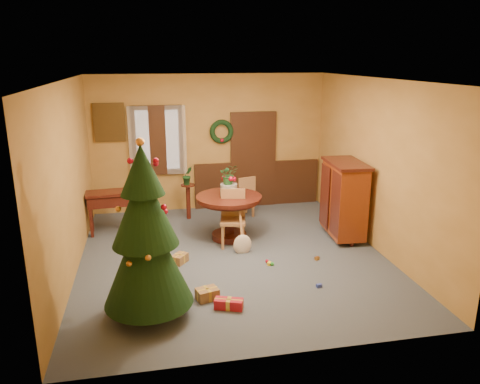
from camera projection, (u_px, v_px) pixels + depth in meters
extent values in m
plane|color=#384251|center=(233.00, 257.00, 7.85)|extent=(5.50, 5.50, 0.00)
plane|color=silver|center=(232.00, 80.00, 7.05)|extent=(5.50, 5.50, 0.00)
plane|color=olive|center=(210.00, 143.00, 10.04)|extent=(5.00, 0.00, 5.00)
plane|color=olive|center=(280.00, 235.00, 4.86)|extent=(5.00, 0.00, 5.00)
plane|color=olive|center=(68.00, 181.00, 6.98)|extent=(0.00, 5.50, 5.50)
plane|color=olive|center=(378.00, 166.00, 7.92)|extent=(0.00, 5.50, 5.50)
cube|color=black|center=(257.00, 184.00, 10.46)|extent=(2.80, 0.06, 1.00)
cube|color=black|center=(253.00, 160.00, 10.28)|extent=(1.00, 0.08, 2.10)
cube|color=white|center=(253.00, 162.00, 10.32)|extent=(0.80, 0.03, 1.90)
cube|color=black|center=(158.00, 140.00, 9.76)|extent=(1.05, 0.08, 1.45)
cube|color=white|center=(158.00, 140.00, 9.79)|extent=(0.88, 0.03, 1.25)
cube|color=white|center=(139.00, 141.00, 9.64)|extent=(0.42, 0.02, 1.45)
cube|color=white|center=(176.00, 140.00, 9.78)|extent=(0.42, 0.02, 1.45)
torus|color=black|center=(222.00, 132.00, 9.94)|extent=(0.51, 0.11, 0.51)
cube|color=#4C3819|center=(109.00, 122.00, 9.48)|extent=(0.62, 0.05, 0.78)
cube|color=gray|center=(109.00, 122.00, 9.51)|extent=(0.48, 0.02, 0.62)
cylinder|color=black|center=(229.00, 198.00, 8.43)|extent=(1.19, 1.19, 0.06)
cylinder|color=black|center=(229.00, 201.00, 8.45)|extent=(1.06, 1.06, 0.04)
cylinder|color=black|center=(229.00, 218.00, 8.54)|extent=(0.19, 0.19, 0.66)
cylinder|color=black|center=(229.00, 236.00, 8.64)|extent=(0.64, 0.64, 0.11)
cylinder|color=slate|center=(229.00, 190.00, 8.39)|extent=(0.31, 0.31, 0.22)
imported|color=#1E4C23|center=(229.00, 174.00, 8.31)|extent=(0.32, 0.28, 0.36)
cube|color=#9D663E|center=(233.00, 221.00, 8.19)|extent=(0.51, 0.51, 0.05)
cube|color=#9D663E|center=(233.00, 203.00, 8.30)|extent=(0.43, 0.13, 0.51)
cube|color=#9D663E|center=(243.00, 230.00, 8.43)|extent=(0.05, 0.05, 0.44)
cube|color=#9D663E|center=(224.00, 230.00, 8.43)|extent=(0.05, 0.05, 0.44)
cube|color=#9D663E|center=(243.00, 238.00, 8.09)|extent=(0.05, 0.05, 0.44)
cube|color=#9D663E|center=(223.00, 237.00, 8.09)|extent=(0.05, 0.05, 0.44)
cube|color=#9D663E|center=(243.00, 197.00, 9.76)|extent=(0.47, 0.47, 0.05)
cube|color=#9D663E|center=(247.00, 188.00, 9.55)|extent=(0.37, 0.14, 0.45)
cube|color=#9D663E|center=(240.00, 210.00, 9.62)|extent=(0.05, 0.05, 0.39)
cube|color=#9D663E|center=(253.00, 208.00, 9.76)|extent=(0.05, 0.05, 0.39)
cube|color=#9D663E|center=(233.00, 206.00, 9.88)|extent=(0.05, 0.05, 0.39)
cube|color=#9D663E|center=(246.00, 204.00, 10.02)|extent=(0.05, 0.05, 0.39)
cylinder|color=black|center=(188.00, 202.00, 9.62)|extent=(0.09, 0.09, 0.71)
cylinder|color=black|center=(188.00, 185.00, 9.52)|extent=(0.28, 0.28, 0.03)
imported|color=#19471E|center=(187.00, 175.00, 9.46)|extent=(0.26, 0.23, 0.38)
cylinder|color=#382111|center=(150.00, 307.00, 6.03)|extent=(0.14, 0.14, 0.25)
cone|color=black|center=(147.00, 254.00, 5.82)|extent=(1.13, 1.13, 1.34)
cone|color=black|center=(144.00, 207.00, 5.65)|extent=(0.82, 0.82, 0.98)
cone|color=black|center=(142.00, 169.00, 5.52)|extent=(0.53, 0.53, 0.62)
sphere|color=orange|center=(140.00, 142.00, 5.43)|extent=(0.10, 0.10, 0.10)
cube|color=black|center=(111.00, 193.00, 8.74)|extent=(0.94, 0.52, 0.05)
cube|color=black|center=(111.00, 200.00, 8.78)|extent=(0.89, 0.47, 0.19)
cube|color=black|center=(91.00, 215.00, 8.78)|extent=(0.08, 0.32, 0.75)
cube|color=black|center=(133.00, 212.00, 8.93)|extent=(0.08, 0.32, 0.75)
cube|color=#552009|center=(344.00, 199.00, 8.51)|extent=(0.59, 1.08, 1.31)
cube|color=black|center=(346.00, 163.00, 8.32)|extent=(0.66, 1.15, 0.05)
cylinder|color=black|center=(352.00, 243.00, 8.28)|extent=(0.07, 0.07, 0.09)
cylinder|color=black|center=(333.00, 226.00, 9.12)|extent=(0.07, 0.07, 0.09)
cube|color=brown|center=(207.00, 294.00, 6.46)|extent=(0.34, 0.28, 0.16)
cube|color=gold|center=(207.00, 294.00, 6.46)|extent=(0.29, 0.11, 0.16)
cube|color=gold|center=(207.00, 294.00, 6.46)|extent=(0.10, 0.22, 0.16)
cube|color=#A71625|center=(122.00, 304.00, 6.12)|extent=(0.34, 0.34, 0.24)
cube|color=gold|center=(122.00, 304.00, 6.12)|extent=(0.20, 0.19, 0.25)
cube|color=gold|center=(122.00, 304.00, 6.12)|extent=(0.19, 0.20, 0.25)
cube|color=brown|center=(180.00, 259.00, 7.61)|extent=(0.31, 0.32, 0.14)
cube|color=gold|center=(180.00, 259.00, 7.61)|extent=(0.19, 0.23, 0.15)
cube|color=gold|center=(180.00, 259.00, 7.61)|extent=(0.17, 0.14, 0.15)
cube|color=#A71625|center=(229.00, 304.00, 6.22)|extent=(0.41, 0.27, 0.13)
cube|color=gold|center=(229.00, 304.00, 6.22)|extent=(0.37, 0.15, 0.14)
cube|color=gold|center=(229.00, 304.00, 6.22)|extent=(0.10, 0.17, 0.14)
cube|color=#2539A2|center=(319.00, 286.00, 6.81)|extent=(0.09, 0.07, 0.05)
sphere|color=green|center=(272.00, 264.00, 7.51)|extent=(0.06, 0.06, 0.06)
cube|color=yellow|center=(269.00, 264.00, 7.53)|extent=(0.09, 0.09, 0.05)
sphere|color=#B20B27|center=(267.00, 261.00, 7.61)|extent=(0.06, 0.06, 0.06)
cube|color=orange|center=(317.00, 258.00, 7.73)|extent=(0.09, 0.08, 0.05)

